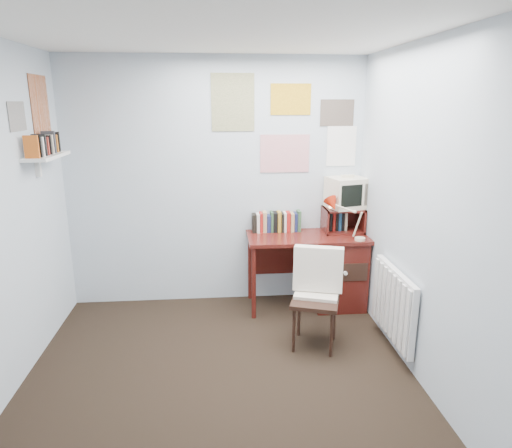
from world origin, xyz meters
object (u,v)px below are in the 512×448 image
Objects in this scene: tv_riser at (343,220)px; wall_shelf at (47,156)px; desk_chair at (315,301)px; desk at (332,268)px; crt_tv at (347,191)px; radiator at (394,304)px; desk_lamp at (361,222)px.

wall_shelf reaches higher than tv_riser.
desk is at bearing 85.22° from desk_chair.
wall_shelf is (-2.72, -0.51, 0.44)m from crt_tv.
tv_riser is at bearing 99.28° from radiator.
desk_chair is 1.34× the size of wall_shelf.
desk_chair is 2.56m from wall_shelf.
tv_riser is at bearing -162.61° from crt_tv.
wall_shelf reaches higher than desk_chair.
tv_riser reaches higher than radiator.
radiator is (0.64, -0.12, 0.01)m from desk_chair.
desk_lamp reaches higher than radiator.
desk_chair is 2.07× the size of tv_riser.
desk_lamp is 0.91× the size of tv_riser.
crt_tv is at bearing 32.56° from tv_riser.
desk_chair is at bearing -117.11° from tv_riser.
tv_riser is 2.83m from wall_shelf.
desk_lamp is 0.45× the size of radiator.
crt_tv reaches higher than desk_lamp.
desk_lamp is 1.02× the size of crt_tv.
crt_tv is at bearing 97.45° from radiator.
radiator is (0.17, -1.04, -0.47)m from tv_riser.
desk_chair is 1.04× the size of radiator.
desk_lamp is 2.86m from wall_shelf.
tv_riser reaches higher than desk.
desk_chair is 2.29× the size of desk_lamp.
crt_tv is at bearing 80.64° from desk_chair.
tv_riser is at bearing 111.69° from desk_lamp.
desk_lamp is 0.89m from radiator.
wall_shelf is at bearing 175.45° from crt_tv.
desk_chair is (-0.35, -0.81, 0.01)m from desk.
desk_chair is 1.14m from tv_riser.
desk is 0.89m from desk_chair.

